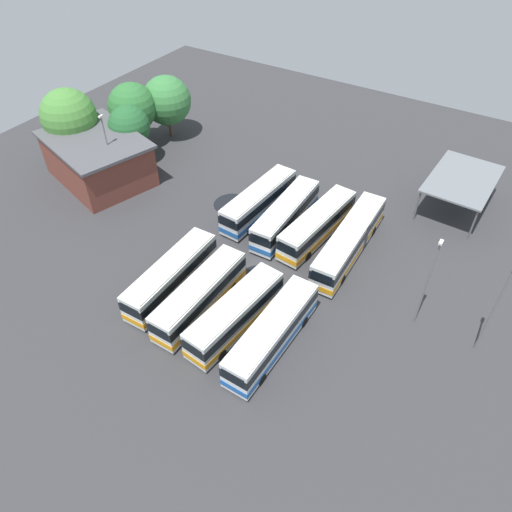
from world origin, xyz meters
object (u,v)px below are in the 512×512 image
(bus_row1_slot0, at_px, (171,276))
(lamp_post_near_entrance, at_px, (108,149))
(bus_row1_slot3, at_px, (272,333))
(depot_building, at_px, (98,159))
(bus_row0_slot0, at_px, (259,201))
(lamp_post_by_building, at_px, (495,306))
(tree_west_edge, at_px, (132,107))
(bus_row0_slot2, at_px, (317,224))
(bus_row0_slot1, at_px, (286,215))
(bus_row0_slot3, at_px, (350,240))
(bus_row1_slot1, at_px, (200,295))
(lamp_post_mid_lot, at_px, (428,281))
(bus_row1_slot2, at_px, (235,314))
(tree_northeast, at_px, (167,101))
(maintenance_shelter, at_px, (463,179))
(tree_northwest, at_px, (69,116))
(tree_south_edge, at_px, (129,126))

(bus_row1_slot0, distance_m, lamp_post_near_entrance, 19.98)
(bus_row1_slot3, bearing_deg, depot_building, -109.67)
(bus_row0_slot0, distance_m, bus_row1_slot0, 14.22)
(lamp_post_by_building, relative_size, tree_west_edge, 1.13)
(bus_row0_slot2, relative_size, lamp_post_near_entrance, 1.29)
(bus_row0_slot1, distance_m, depot_building, 24.16)
(bus_row0_slot3, height_order, bus_row1_slot3, same)
(bus_row1_slot1, bearing_deg, tree_west_edge, -127.60)
(bus_row0_slot2, bearing_deg, lamp_post_mid_lot, 65.38)
(bus_row0_slot3, bearing_deg, bus_row0_slot2, -98.60)
(bus_row0_slot1, xyz_separation_m, bus_row1_slot2, (14.23, 3.10, -0.00))
(bus_row1_slot0, xyz_separation_m, bus_row1_slot3, (0.81, 11.23, 0.00))
(bus_row0_slot2, relative_size, bus_row1_slot2, 1.08)
(bus_row0_slot2, height_order, tree_northeast, tree_northeast)
(lamp_post_mid_lot, height_order, tree_northeast, lamp_post_mid_lot)
(bus_row1_slot0, xyz_separation_m, lamp_post_by_building, (-8.06, 25.73, 3.46))
(bus_row0_slot1, xyz_separation_m, maintenance_shelter, (-13.50, 14.47, 1.95))
(bus_row0_slot3, relative_size, lamp_post_mid_lot, 1.46)
(bus_row1_slot3, height_order, tree_northwest, tree_northwest)
(tree_west_edge, bearing_deg, bus_row1_slot2, 56.12)
(bus_row0_slot2, relative_size, bus_row0_slot3, 0.84)
(bus_row1_slot1, bearing_deg, depot_building, -114.84)
(bus_row0_slot1, height_order, tree_south_edge, tree_south_edge)
(depot_building, relative_size, tree_south_edge, 1.95)
(depot_building, bearing_deg, bus_row1_slot1, 65.16)
(bus_row0_slot2, bearing_deg, maintenance_shelter, 140.32)
(bus_row1_slot3, height_order, tree_south_edge, tree_south_edge)
(maintenance_shelter, relative_size, tree_west_edge, 1.20)
(tree_west_edge, bearing_deg, maintenance_shelter, 101.93)
(bus_row0_slot0, relative_size, bus_row0_slot3, 0.83)
(bus_row0_slot1, relative_size, bus_row1_slot3, 1.00)
(tree_northeast, bearing_deg, lamp_post_by_building, 71.59)
(bus_row0_slot1, xyz_separation_m, bus_row0_slot2, (-0.35, 3.56, 0.00))
(maintenance_shelter, xyz_separation_m, tree_south_edge, (11.93, -37.46, 1.30))
(depot_building, bearing_deg, bus_row0_slot2, 97.72)
(lamp_post_by_building, relative_size, lamp_post_mid_lot, 1.03)
(bus_row1_slot2, distance_m, bus_row1_slot3, 3.71)
(bus_row1_slot3, xyz_separation_m, tree_northeast, (-23.83, -30.45, 3.32))
(bus_row1_slot0, distance_m, depot_building, 22.01)
(bus_row0_slot2, xyz_separation_m, tree_northeast, (-9.13, -27.20, 3.32))
(lamp_post_mid_lot, relative_size, tree_south_edge, 1.23)
(bus_row0_slot0, xyz_separation_m, tree_south_edge, (-0.92, -19.25, 3.25))
(bus_row1_slot0, distance_m, bus_row1_slot2, 7.55)
(bus_row0_slot3, relative_size, tree_northeast, 1.63)
(tree_northwest, bearing_deg, bus_row1_slot1, 67.00)
(bus_row1_slot2, bearing_deg, bus_row1_slot1, -91.87)
(bus_row1_slot2, distance_m, lamp_post_mid_lot, 16.05)
(bus_row0_slot0, height_order, bus_row0_slot2, same)
(bus_row1_slot0, xyz_separation_m, bus_row1_slot1, (0.55, 3.69, -0.00))
(bus_row0_slot0, relative_size, bus_row1_slot3, 1.01)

